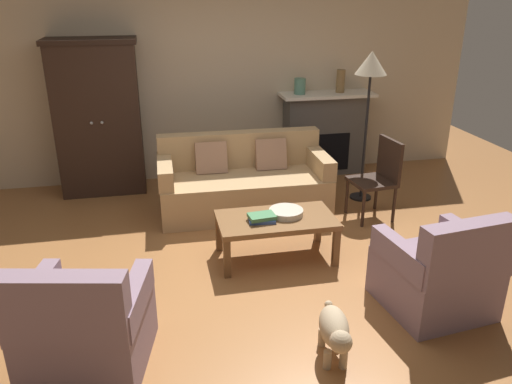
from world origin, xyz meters
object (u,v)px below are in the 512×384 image
side_chair_wooden (379,174)px  dog (335,330)px  armoire (99,118)px  mantel_vase_jade (300,86)px  armchair_near_left (86,329)px  couch (243,184)px  floor_lamp (371,72)px  mantel_vase_bronze (341,81)px  armchair_near_right (438,274)px  fruit_bowl (286,212)px  coffee_table (276,223)px  fireplace (324,133)px  book_stack (262,218)px

side_chair_wooden → dog: side_chair_wooden is taller
armoire → mantel_vase_jade: (2.57, 0.06, 0.28)m
armchair_near_left → side_chair_wooden: (2.95, 1.91, 0.20)m
armoire → couch: 1.99m
side_chair_wooden → floor_lamp: 1.16m
mantel_vase_jade → dog: 3.94m
mantel_vase_bronze → side_chair_wooden: mantel_vase_bronze is taller
armchair_near_left → dog: (1.65, -0.26, -0.07)m
armoire → mantel_vase_bronze: (3.13, 0.06, 0.33)m
couch → armchair_near_left: size_ratio=2.12×
mantel_vase_jade → floor_lamp: (0.52, -1.00, 0.31)m
mantel_vase_bronze → floor_lamp: size_ratio=0.17×
mantel_vase_jade → floor_lamp: size_ratio=0.12×
couch → armchair_near_right: armchair_near_right is taller
fruit_bowl → dog: (-0.06, -1.53, -0.20)m
dog → armoire: bearing=115.5°
coffee_table → dog: 1.50m
couch → side_chair_wooden: bearing=-19.7°
couch → fruit_bowl: bearing=-80.4°
fireplace → mantel_vase_bronze: bearing=-5.7°
book_stack → couch: bearing=87.3°
book_stack → floor_lamp: size_ratio=0.15×
couch → dog: 2.69m
fruit_bowl → armchair_near_right: size_ratio=0.37×
book_stack → side_chair_wooden: side_chair_wooden is taller
mantel_vase_jade → coffee_table: bearing=-111.1°
mantel_vase_jade → mantel_vase_bronze: size_ratio=0.69×
couch → coffee_table: 1.20m
fruit_bowl → mantel_vase_bronze: (1.32, 2.20, 0.82)m
fireplace → armchair_near_left: 4.50m
coffee_table → mantel_vase_jade: 2.54m
fruit_bowl → mantel_vase_bronze: 2.69m
fireplace → armchair_near_left: (-2.85, -3.48, -0.25)m
fireplace → mantel_vase_jade: size_ratio=6.11×
armchair_near_left → side_chair_wooden: bearing=32.9°
armchair_near_right → armoire: bearing=130.3°
couch → side_chair_wooden: size_ratio=2.15×
book_stack → mantel_vase_jade: bearing=66.0°
mantel_vase_bronze → floor_lamp: 1.03m
fireplace → mantel_vase_jade: (-0.38, -0.02, 0.65)m
coffee_table → armchair_near_right: 1.51m
armoire → floor_lamp: bearing=-16.9°
fireplace → coffee_table: (-1.24, -2.25, -0.20)m
coffee_table → armchair_near_right: bearing=-45.7°
side_chair_wooden → dog: size_ratio=1.59×
mantel_vase_bronze → armchair_near_left: size_ratio=0.33×
book_stack → armchair_near_right: bearing=-40.7°
fruit_bowl → armchair_near_left: (-1.71, -1.26, -0.13)m
fruit_bowl → mantel_vase_jade: size_ratio=1.57×
fireplace → armchair_near_right: 3.34m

